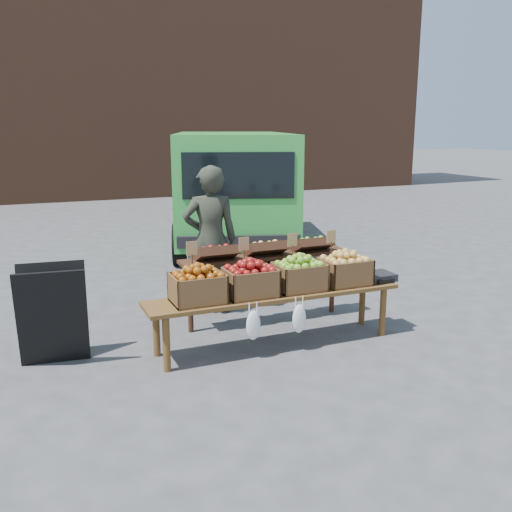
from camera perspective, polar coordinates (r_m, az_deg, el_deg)
name	(u,v)px	position (r m, az deg, el deg)	size (l,w,h in m)	color
ground	(260,357)	(5.75, 0.40, -10.03)	(80.00, 80.00, 0.00)	#47474A
brick_building	(71,36)	(20.16, -17.98, 20.20)	(24.00, 4.00, 10.00)	brown
delivery_van	(232,190)	(10.74, -2.42, 6.56)	(2.16, 4.71, 2.11)	green
vendor	(210,240)	(6.88, -4.58, 1.60)	(0.65, 0.43, 1.79)	#2A2E23
chalkboard_sign	(53,314)	(5.80, -19.65, -5.49)	(0.64, 0.35, 0.97)	black
back_table	(265,278)	(6.58, 0.91, -2.25)	(2.10, 0.44, 1.04)	#371E12
display_bench	(275,319)	(5.94, 1.90, -6.31)	(2.70, 0.56, 0.57)	brown
crate_golden_apples	(198,288)	(5.53, -5.85, -3.23)	(0.50, 0.40, 0.28)	#9B4912
crate_russet_pears	(250,282)	(5.71, -0.57, -2.64)	(0.50, 0.40, 0.28)	maroon
crate_red_apples	(299,277)	(5.94, 4.34, -2.08)	(0.50, 0.40, 0.28)	#5E912D
crate_green_apples	(345,272)	(6.20, 8.86, -1.54)	(0.50, 0.40, 0.28)	#A99A2F
weighing_scale	(377,276)	(6.46, 12.04, -2.02)	(0.34, 0.30, 0.08)	#232326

